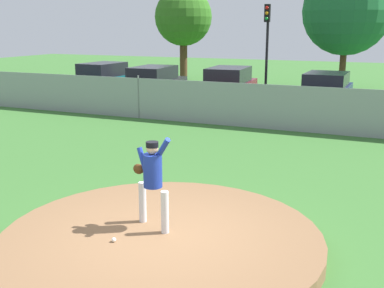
{
  "coord_description": "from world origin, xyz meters",
  "views": [
    {
      "loc": [
        3.39,
        -6.54,
        3.62
      ],
      "look_at": [
        -0.55,
        2.58,
        1.15
      ],
      "focal_mm": 44.38,
      "sensor_mm": 36.0,
      "label": 1
    }
  ],
  "objects": [
    {
      "name": "traffic_light_near",
      "position": [
        -3.09,
        18.37,
        3.24
      ],
      "size": [
        0.28,
        0.46,
        4.73
      ],
      "color": "black",
      "rests_on": "ground_plane"
    },
    {
      "name": "pitcher_youth",
      "position": [
        -0.25,
        0.18,
        1.18
      ],
      "size": [
        0.78,
        0.39,
        1.63
      ],
      "color": "silver",
      "rests_on": "pitchers_mound"
    },
    {
      "name": "chainlink_fence",
      "position": [
        -0.0,
        10.0,
        0.81
      ],
      "size": [
        30.53,
        0.07,
        1.72
      ],
      "color": "gray",
      "rests_on": "ground_plane"
    },
    {
      "name": "parked_car_burgundy",
      "position": [
        -3.79,
        14.34,
        0.85
      ],
      "size": [
        2.13,
        4.67,
        1.79
      ],
      "color": "maroon",
      "rests_on": "ground_plane"
    },
    {
      "name": "parked_car_teal",
      "position": [
        -10.83,
        14.55,
        0.84
      ],
      "size": [
        1.98,
        4.45,
        1.78
      ],
      "color": "#146066",
      "rests_on": "ground_plane"
    },
    {
      "name": "tree_bushy_near",
      "position": [
        -10.37,
        23.84,
        4.21
      ],
      "size": [
        3.89,
        3.89,
        6.2
      ],
      "color": "#4C331E",
      "rests_on": "ground_plane"
    },
    {
      "name": "ground_plane",
      "position": [
        0.0,
        6.0,
        0.0
      ],
      "size": [
        80.0,
        80.0,
        0.0
      ],
      "primitive_type": "plane",
      "color": "#386B2D"
    },
    {
      "name": "parked_car_charcoal",
      "position": [
        -7.84,
        14.52,
        0.81
      ],
      "size": [
        2.02,
        4.81,
        1.68
      ],
      "color": "#232328",
      "rests_on": "ground_plane"
    },
    {
      "name": "pitchers_mound",
      "position": [
        0.0,
        0.0,
        0.13
      ],
      "size": [
        5.4,
        5.4,
        0.25
      ],
      "primitive_type": "cylinder",
      "color": "brown",
      "rests_on": "ground_plane"
    },
    {
      "name": "asphalt_strip",
      "position": [
        0.0,
        14.5,
        0.0
      ],
      "size": [
        44.0,
        7.0,
        0.01
      ],
      "primitive_type": "cube",
      "color": "#2B2B2D",
      "rests_on": "ground_plane"
    },
    {
      "name": "tree_tall_centre",
      "position": [
        0.42,
        22.29,
        4.44
      ],
      "size": [
        4.93,
        4.93,
        6.92
      ],
      "color": "#4C331E",
      "rests_on": "ground_plane"
    },
    {
      "name": "parked_car_navy",
      "position": [
        0.59,
        14.58,
        0.81
      ],
      "size": [
        1.93,
        4.21,
        1.69
      ],
      "color": "#161E4C",
      "rests_on": "ground_plane"
    },
    {
      "name": "baseball",
      "position": [
        -0.55,
        -0.6,
        0.29
      ],
      "size": [
        0.07,
        0.07,
        0.07
      ],
      "primitive_type": "sphere",
      "color": "white",
      "rests_on": "pitchers_mound"
    }
  ]
}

